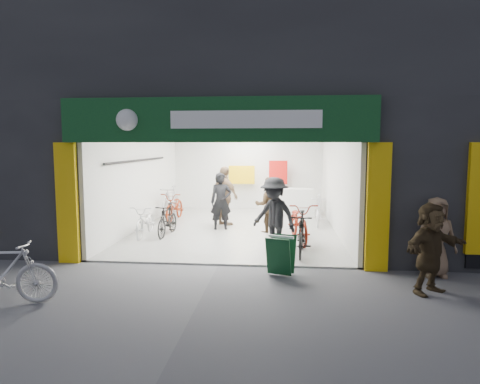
# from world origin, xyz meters

# --- Properties ---
(ground) EXTENTS (60.00, 60.00, 0.00)m
(ground) POSITION_xyz_m (0.00, 0.00, 0.00)
(ground) COLOR #56565B
(ground) RESTS_ON ground
(building) EXTENTS (17.00, 10.27, 8.00)m
(building) POSITION_xyz_m (0.91, 4.99, 4.31)
(building) COLOR #232326
(building) RESTS_ON ground
(bike_left_front) EXTENTS (0.67, 1.72, 0.89)m
(bike_left_front) POSITION_xyz_m (-2.43, 2.68, 0.44)
(bike_left_front) COLOR silver
(bike_left_front) RESTS_ON ground
(bike_left_midfront) EXTENTS (0.54, 1.57, 0.93)m
(bike_left_midfront) POSITION_xyz_m (-1.82, 2.73, 0.46)
(bike_left_midfront) COLOR black
(bike_left_midfront) RESTS_ON ground
(bike_left_midback) EXTENTS (0.69, 1.87, 0.98)m
(bike_left_midback) POSITION_xyz_m (-2.22, 5.13, 0.49)
(bike_left_midback) COLOR maroon
(bike_left_midback) RESTS_ON ground
(bike_left_back) EXTENTS (0.64, 1.89, 1.12)m
(bike_left_back) POSITION_xyz_m (-2.50, 5.74, 0.56)
(bike_left_back) COLOR #ABABAF
(bike_left_back) RESTS_ON ground
(bike_right_front) EXTENTS (0.62, 1.72, 1.01)m
(bike_right_front) POSITION_xyz_m (1.80, 1.06, 0.51)
(bike_right_front) COLOR black
(bike_right_front) RESTS_ON ground
(bike_right_mid) EXTENTS (1.01, 2.12, 1.07)m
(bike_right_mid) POSITION_xyz_m (1.80, 2.39, 0.53)
(bike_right_mid) COLOR maroon
(bike_right_mid) RESTS_ON ground
(bike_right_back) EXTENTS (0.63, 1.64, 0.96)m
(bike_right_back) POSITION_xyz_m (2.50, 4.81, 0.48)
(bike_right_back) COLOR silver
(bike_right_back) RESTS_ON ground
(parked_bike) EXTENTS (1.80, 0.74, 1.05)m
(parked_bike) POSITION_xyz_m (-3.11, -2.49, 0.52)
(parked_bike) COLOR #B4B3B8
(parked_bike) RESTS_ON ground
(customer_a) EXTENTS (0.71, 0.55, 1.73)m
(customer_a) POSITION_xyz_m (-0.45, 3.71, 0.86)
(customer_a) COLOR black
(customer_a) RESTS_ON ground
(customer_b) EXTENTS (0.87, 0.72, 1.62)m
(customer_b) POSITION_xyz_m (0.96, 3.48, 0.81)
(customer_b) COLOR #3B2B1B
(customer_b) RESTS_ON ground
(customer_c) EXTENTS (1.33, 1.21, 1.79)m
(customer_c) POSITION_xyz_m (1.16, 1.25, 0.90)
(customer_c) COLOR black
(customer_c) RESTS_ON ground
(customer_d) EXTENTS (1.14, 1.07, 1.89)m
(customer_d) POSITION_xyz_m (-0.43, 4.38, 0.94)
(customer_d) COLOR #7D6148
(customer_d) RESTS_ON ground
(pedestrian_near) EXTENTS (0.77, 0.51, 1.55)m
(pedestrian_near) POSITION_xyz_m (4.31, -0.30, 0.78)
(pedestrian_near) COLOR #7F6249
(pedestrian_near) RESTS_ON ground
(pedestrian_far) EXTENTS (1.46, 1.24, 1.58)m
(pedestrian_far) POSITION_xyz_m (3.87, -1.31, 0.79)
(pedestrian_far) COLOR #3B2D1B
(pedestrian_far) RESTS_ON ground
(sandwich_board) EXTENTS (0.62, 0.63, 0.76)m
(sandwich_board) POSITION_xyz_m (1.33, -0.50, 0.42)
(sandwich_board) COLOR #0E3A1C
(sandwich_board) RESTS_ON ground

